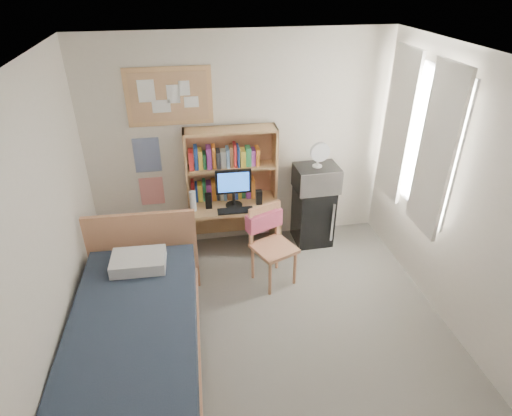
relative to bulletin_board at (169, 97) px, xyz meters
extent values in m
cube|color=gray|center=(0.78, -2.08, -1.93)|extent=(3.60, 4.20, 0.02)
cube|color=silver|center=(0.78, -2.08, 0.68)|extent=(3.60, 4.20, 0.02)
cube|color=white|center=(0.78, 0.02, -0.62)|extent=(3.60, 0.04, 2.60)
cube|color=white|center=(-1.02, -2.08, -0.62)|extent=(0.04, 4.20, 2.60)
cube|color=white|center=(2.58, -2.08, -0.62)|extent=(0.04, 4.20, 2.60)
cube|color=white|center=(2.53, -0.88, -0.32)|extent=(0.10, 1.40, 1.70)
cube|color=white|center=(2.50, -1.28, -0.32)|extent=(0.04, 0.55, 1.70)
cube|color=white|center=(2.50, -0.48, -0.32)|extent=(0.04, 0.55, 1.70)
cube|color=tan|center=(0.00, 0.00, 0.00)|extent=(0.94, 0.03, 0.64)
cube|color=navy|center=(-0.32, 0.01, -0.67)|extent=(0.30, 0.01, 0.42)
cube|color=red|center=(-0.32, 0.01, -1.14)|extent=(0.28, 0.01, 0.36)
cube|color=tan|center=(0.64, -0.28, -1.58)|extent=(1.09, 0.56, 0.68)
cube|color=tan|center=(0.99, -0.98, -1.46)|extent=(0.61, 0.61, 0.92)
cube|color=black|center=(1.66, -0.24, -1.54)|extent=(0.46, 0.46, 0.77)
cube|color=#1C2432|center=(-0.45, -2.00, -1.62)|extent=(1.18, 2.23, 0.60)
cube|color=tan|center=(0.64, -0.13, -0.80)|extent=(1.09, 0.30, 0.88)
cube|color=black|center=(0.64, -0.34, -1.02)|extent=(0.42, 0.04, 0.44)
cube|color=black|center=(0.64, -0.48, -1.23)|extent=(0.42, 0.14, 0.02)
cube|color=black|center=(0.34, -0.34, -1.15)|extent=(0.08, 0.08, 0.18)
cube|color=black|center=(0.94, -0.35, -1.16)|extent=(0.07, 0.07, 0.18)
cylinder|color=silver|center=(0.16, -0.37, -1.12)|extent=(0.07, 0.07, 0.25)
cube|color=#D3506F|center=(0.91, -0.79, -1.20)|extent=(0.44, 0.29, 0.20)
cube|color=silver|center=(1.66, -0.26, -1.00)|extent=(0.53, 0.40, 0.30)
cylinder|color=silver|center=(1.66, -0.26, -0.71)|extent=(0.24, 0.24, 0.29)
cube|color=silver|center=(-0.42, -1.25, -1.25)|extent=(0.53, 0.38, 0.12)
camera|label=1|loc=(0.11, -4.75, 1.27)|focal=30.00mm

